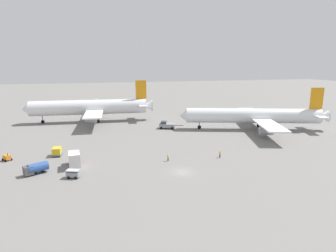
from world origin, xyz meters
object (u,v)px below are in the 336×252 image
at_px(airliner_being_pushed, 254,116).
at_px(gse_baggage_cart_near_cluster, 73,174).
at_px(gse_gpu_cart_small, 7,157).
at_px(gse_catering_truck_tall, 74,159).
at_px(gse_container_dolly_flat, 57,151).
at_px(gse_fuel_bowser_stubby, 36,168).
at_px(ground_crew_ramp_agent_by_cones, 168,157).
at_px(jet_bridge, 97,104).
at_px(pushback_tug, 167,125).
at_px(airliner_at_gate_left, 90,107).
at_px(ground_crew_wing_walker_right, 220,154).

bearing_deg(airliner_being_pushed, gse_baggage_cart_near_cluster, -154.45).
relative_size(airliner_being_pushed, gse_gpu_cart_small, 19.45).
xyz_separation_m(gse_catering_truck_tall, gse_container_dolly_flat, (-4.73, 9.22, -0.58)).
distance_m(gse_fuel_bowser_stubby, ground_crew_ramp_agent_by_cones, 29.59).
relative_size(gse_container_dolly_flat, jet_bridge, 0.19).
bearing_deg(pushback_tug, airliner_at_gate_left, 142.79).
xyz_separation_m(airliner_at_gate_left, gse_gpu_cart_small, (-20.28, -43.28, -5.04)).
distance_m(pushback_tug, ground_crew_wing_walker_right, 35.25).
xyz_separation_m(airliner_at_gate_left, gse_catering_truck_tall, (-4.12, -51.79, -4.08)).
bearing_deg(pushback_tug, ground_crew_ramp_agent_by_cones, -104.60).
distance_m(gse_fuel_bowser_stubby, ground_crew_wing_walker_right, 42.88).
height_order(gse_gpu_cart_small, jet_bridge, jet_bridge).
height_order(pushback_tug, ground_crew_wing_walker_right, pushback_tug).
xyz_separation_m(airliner_being_pushed, jet_bridge, (-53.03, 50.84, -0.79)).
xyz_separation_m(pushback_tug, gse_catering_truck_tall, (-30.59, -31.70, 0.49)).
height_order(pushback_tug, jet_bridge, jet_bridge).
bearing_deg(jet_bridge, gse_container_dolly_flat, -100.60).
xyz_separation_m(airliner_being_pushed, gse_catering_truck_tall, (-60.18, -21.88, -3.13)).
xyz_separation_m(gse_catering_truck_tall, ground_crew_ramp_agent_by_cones, (21.76, -2.19, -0.84)).
distance_m(gse_gpu_cart_small, gse_catering_truck_tall, 18.29).
xyz_separation_m(airliner_being_pushed, ground_crew_wing_walker_right, (-25.13, -25.14, -4.04)).
xyz_separation_m(airliner_being_pushed, gse_fuel_bowser_stubby, (-68.00, -24.49, -3.55)).
bearing_deg(airliner_being_pushed, gse_fuel_bowser_stubby, -160.19).
bearing_deg(ground_crew_wing_walker_right, gse_container_dolly_flat, 162.57).
bearing_deg(jet_bridge, airliner_at_gate_left, -98.25).
distance_m(pushback_tug, gse_catering_truck_tall, 44.05).
bearing_deg(jet_bridge, airliner_being_pushed, -43.79).
bearing_deg(gse_baggage_cart_near_cluster, ground_crew_ramp_agent_by_cones, 12.17).
relative_size(gse_catering_truck_tall, ground_crew_ramp_agent_by_cones, 3.45).
bearing_deg(gse_container_dolly_flat, ground_crew_ramp_agent_by_cones, -23.31).
relative_size(airliner_at_gate_left, gse_fuel_bowser_stubby, 9.79).
xyz_separation_m(gse_gpu_cart_small, gse_baggage_cart_near_cluster, (16.21, -15.39, 0.07)).
distance_m(gse_gpu_cart_small, ground_crew_ramp_agent_by_cones, 39.41).
relative_size(gse_fuel_bowser_stubby, ground_crew_wing_walker_right, 3.19).
bearing_deg(gse_fuel_bowser_stubby, airliner_at_gate_left, 77.62).
xyz_separation_m(gse_container_dolly_flat, gse_fuel_bowser_stubby, (-3.09, -11.84, 0.16)).
bearing_deg(gse_gpu_cart_small, jet_bridge, 70.04).
relative_size(pushback_tug, ground_crew_ramp_agent_by_cones, 4.96).
bearing_deg(ground_crew_ramp_agent_by_cones, gse_baggage_cart_near_cluster, -167.83).
relative_size(gse_container_dolly_flat, gse_fuel_bowser_stubby, 0.64).
bearing_deg(gse_gpu_cart_small, airliner_being_pushed, 9.93).
distance_m(gse_catering_truck_tall, ground_crew_wing_walker_right, 35.22).
bearing_deg(ground_crew_wing_walker_right, gse_baggage_cart_near_cluster, -174.12).
distance_m(gse_gpu_cart_small, gse_fuel_bowser_stubby, 13.92).
bearing_deg(gse_container_dolly_flat, jet_bridge, 79.40).
distance_m(airliner_being_pushed, gse_container_dolly_flat, 66.23).
relative_size(airliner_at_gate_left, airliner_being_pushed, 1.00).
xyz_separation_m(gse_catering_truck_tall, jet_bridge, (7.15, 72.72, 2.34)).
xyz_separation_m(gse_catering_truck_tall, gse_fuel_bowser_stubby, (-7.82, -2.61, -0.42)).
height_order(gse_catering_truck_tall, ground_crew_ramp_agent_by_cones, gse_catering_truck_tall).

